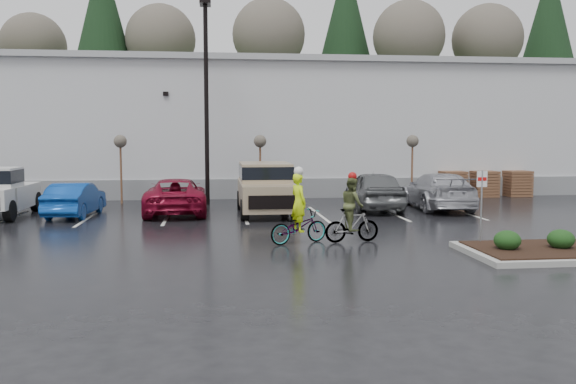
{
  "coord_description": "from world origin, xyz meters",
  "views": [
    {
      "loc": [
        -3.6,
        -16.04,
        3.15
      ],
      "look_at": [
        -1.24,
        3.88,
        1.3
      ],
      "focal_mm": 38.0,
      "sensor_mm": 36.0,
      "label": 1
    }
  ],
  "objects": [
    {
      "name": "fire_lane_sign",
      "position": [
        3.8,
        0.2,
        1.41
      ],
      "size": [
        0.3,
        0.05,
        2.2
      ],
      "color": "gray",
      "rests_on": "ground"
    },
    {
      "name": "lamppost",
      "position": [
        -4.0,
        12.0,
        5.69
      ],
      "size": [
        0.5,
        1.0,
        9.22
      ],
      "color": "black",
      "rests_on": "ground"
    },
    {
      "name": "cyclist_olive",
      "position": [
        0.39,
        1.5,
        0.78
      ],
      "size": [
        1.66,
        0.82,
        2.09
      ],
      "rotation": [
        0.0,
        0.0,
        1.71
      ],
      "color": "#3F3F44",
      "rests_on": "ground"
    },
    {
      "name": "shrub_b",
      "position": [
        5.5,
        -1.0,
        0.41
      ],
      "size": [
        0.7,
        0.7,
        0.52
      ],
      "primitive_type": "ellipsoid",
      "color": "black",
      "rests_on": "curb_island"
    },
    {
      "name": "wooded_ridge",
      "position": [
        0.0,
        45.0,
        3.0
      ],
      "size": [
        80.0,
        25.0,
        6.0
      ],
      "primitive_type": "cube",
      "color": "#223B18",
      "rests_on": "ground"
    },
    {
      "name": "pallet_stack_b",
      "position": [
        10.2,
        14.0,
        0.68
      ],
      "size": [
        1.2,
        1.2,
        1.35
      ],
      "primitive_type": "cube",
      "color": "brown",
      "rests_on": "ground"
    },
    {
      "name": "suv_tan",
      "position": [
        -1.6,
        8.34,
        1.03
      ],
      "size": [
        2.2,
        5.1,
        2.06
      ],
      "primitive_type": null,
      "color": "#9B8769",
      "rests_on": "ground"
    },
    {
      "name": "sapling_mid",
      "position": [
        -1.5,
        13.0,
        2.73
      ],
      "size": [
        0.6,
        0.6,
        3.2
      ],
      "color": "brown",
      "rests_on": "ground"
    },
    {
      "name": "warehouse",
      "position": [
        0.0,
        21.99,
        3.65
      ],
      "size": [
        60.5,
        15.5,
        7.2
      ],
      "color": "#B8BABD",
      "rests_on": "ground"
    },
    {
      "name": "pickup_white",
      "position": [
        -12.06,
        9.02,
        0.98
      ],
      "size": [
        2.1,
        5.2,
        1.96
      ],
      "primitive_type": null,
      "color": "beige",
      "rests_on": "ground"
    },
    {
      "name": "car_blue",
      "position": [
        -9.11,
        8.55,
        0.67
      ],
      "size": [
        1.71,
        4.14,
        1.33
      ],
      "primitive_type": "imported",
      "rotation": [
        0.0,
        0.0,
        3.07
      ],
      "color": "#0E3F9C",
      "rests_on": "ground"
    },
    {
      "name": "sapling_west",
      "position": [
        -8.0,
        13.0,
        2.73
      ],
      "size": [
        0.6,
        0.6,
        3.2
      ],
      "color": "brown",
      "rests_on": "ground"
    },
    {
      "name": "cyclist_hivis",
      "position": [
        -1.21,
        1.5,
        0.7
      ],
      "size": [
        1.97,
        1.33,
        2.26
      ],
      "rotation": [
        0.0,
        0.0,
        1.98
      ],
      "color": "#3F3F44",
      "rests_on": "ground"
    },
    {
      "name": "sapling_east",
      "position": [
        6.0,
        13.0,
        2.73
      ],
      "size": [
        0.6,
        0.6,
        3.2
      ],
      "color": "brown",
      "rests_on": "ground"
    },
    {
      "name": "shrub_a",
      "position": [
        4.0,
        -1.0,
        0.41
      ],
      "size": [
        0.7,
        0.7,
        0.52
      ],
      "primitive_type": "ellipsoid",
      "color": "black",
      "rests_on": "curb_island"
    },
    {
      "name": "car_far_silver",
      "position": [
        5.9,
        9.15,
        0.78
      ],
      "size": [
        2.48,
        5.49,
        1.56
      ],
      "primitive_type": "imported",
      "rotation": [
        0.0,
        0.0,
        3.09
      ],
      "color": "#B5B6BE",
      "rests_on": "ground"
    },
    {
      "name": "car_red",
      "position": [
        -5.23,
        8.9,
        0.72
      ],
      "size": [
        2.57,
        5.26,
        1.44
      ],
      "primitive_type": "imported",
      "rotation": [
        0.0,
        0.0,
        3.18
      ],
      "color": "maroon",
      "rests_on": "ground"
    },
    {
      "name": "pallet_stack_a",
      "position": [
        8.5,
        14.0,
        0.68
      ],
      "size": [
        1.2,
        1.2,
        1.35
      ],
      "primitive_type": "cube",
      "color": "brown",
      "rests_on": "ground"
    },
    {
      "name": "ground",
      "position": [
        0.0,
        0.0,
        0.0
      ],
      "size": [
        120.0,
        120.0,
        0.0
      ],
      "primitive_type": "plane",
      "color": "black",
      "rests_on": "ground"
    },
    {
      "name": "car_grey",
      "position": [
        3.11,
        9.27,
        0.84
      ],
      "size": [
        2.25,
        5.02,
        1.68
      ],
      "primitive_type": "imported",
      "rotation": [
        0.0,
        0.0,
        3.09
      ],
      "color": "#5C5F61",
      "rests_on": "ground"
    },
    {
      "name": "pallet_stack_c",
      "position": [
        12.0,
        14.0,
        0.68
      ],
      "size": [
        1.2,
        1.2,
        1.35
      ],
      "primitive_type": "cube",
      "color": "brown",
      "rests_on": "ground"
    }
  ]
}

